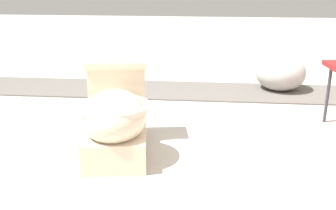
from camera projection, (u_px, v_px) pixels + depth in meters
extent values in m
plane|color=#B7B2A8|center=(115.00, 141.00, 2.46)|extent=(14.00, 14.00, 0.00)
cube|color=#605B56|center=(198.00, 91.00, 3.46)|extent=(0.56, 8.00, 0.01)
cube|color=beige|center=(117.00, 138.00, 2.29)|extent=(0.64, 0.42, 0.17)
ellipsoid|color=beige|center=(114.00, 116.00, 2.14)|extent=(0.49, 0.42, 0.28)
cylinder|color=beige|center=(114.00, 106.00, 2.12)|extent=(0.44, 0.44, 0.03)
cube|color=beige|center=(118.00, 89.00, 2.41)|extent=(0.23, 0.36, 0.30)
cube|color=beige|center=(117.00, 63.00, 2.36)|extent=(0.25, 0.39, 0.04)
cylinder|color=silver|center=(130.00, 59.00, 2.35)|extent=(0.02, 0.02, 0.01)
cylinder|color=#38383D|center=(328.00, 94.00, 2.70)|extent=(0.02, 0.02, 0.40)
ellipsoid|color=#B7B2AD|center=(280.00, 73.00, 3.45)|extent=(0.50, 0.52, 0.32)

